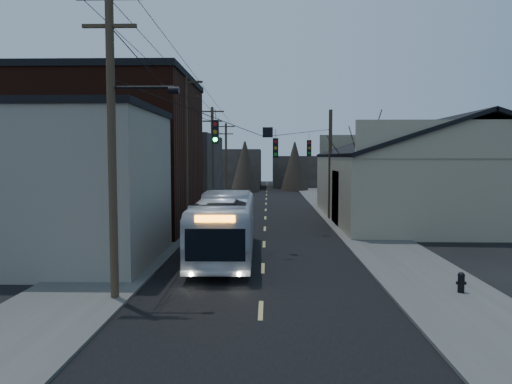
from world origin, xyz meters
TOP-DOWN VIEW (x-y plane):
  - ground at (0.00, 0.00)m, footprint 160.00×160.00m
  - road_surface at (0.00, 30.00)m, footprint 9.00×110.00m
  - sidewalk_left at (-6.50, 30.00)m, footprint 4.00×110.00m
  - sidewalk_right at (6.50, 30.00)m, footprint 4.00×110.00m
  - building_clapboard at (-9.00, 9.00)m, footprint 8.00×8.00m
  - building_brick at (-10.00, 20.00)m, footprint 10.00×12.00m
  - building_left_far at (-9.50, 36.00)m, footprint 9.00×14.00m
  - warehouse at (13.00, 25.00)m, footprint 16.16×20.60m
  - building_far_left at (-6.00, 65.00)m, footprint 10.00×12.00m
  - building_far_right at (7.00, 70.00)m, footprint 12.00×14.00m
  - bare_tree at (6.50, 20.00)m, footprint 0.40×0.40m
  - utility_lines at (-3.11, 24.14)m, footprint 11.24×45.28m
  - bus at (-1.86, 10.34)m, footprint 2.84×11.26m
  - parked_car at (-4.30, 33.01)m, footprint 1.39×3.91m
  - fire_hydrant at (7.05, 3.90)m, footprint 0.35×0.25m

SIDE VIEW (x-z plane):
  - ground at x=0.00m, z-range 0.00..0.00m
  - road_surface at x=0.00m, z-range 0.00..0.02m
  - sidewalk_left at x=-6.50m, z-range 0.00..0.12m
  - sidewalk_right at x=6.50m, z-range 0.00..0.12m
  - fire_hydrant at x=7.05m, z-range 0.14..0.88m
  - parked_car at x=-4.30m, z-range 0.00..1.28m
  - bus at x=-1.86m, z-range 0.00..3.12m
  - building_far_right at x=7.00m, z-range 0.00..5.00m
  - warehouse at x=13.00m, z-range -1.17..6.56m
  - building_far_left at x=-6.00m, z-range 0.00..6.00m
  - building_clapboard at x=-9.00m, z-range 0.00..7.00m
  - building_left_far at x=-9.50m, z-range 0.00..7.00m
  - bare_tree at x=6.50m, z-range 0.00..7.20m
  - utility_lines at x=-3.11m, z-range -0.30..10.20m
  - building_brick at x=-10.00m, z-range 0.00..10.00m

